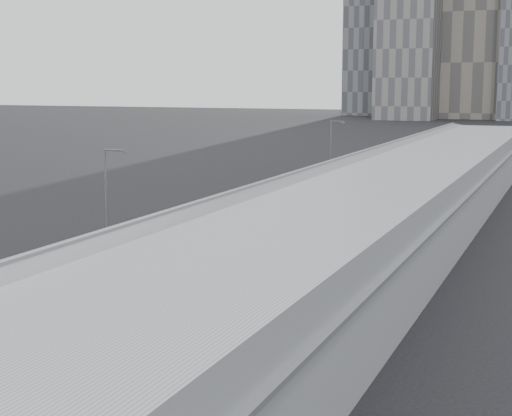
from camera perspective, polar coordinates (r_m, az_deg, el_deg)
The scene contains 17 objects.
sidewalk at distance 62.14m, azimuth 4.68°, elevation -3.88°, with size 10.00×170.00×0.12m, color gray.
lane_line at distance 66.03m, azimuth -4.04°, elevation -3.14°, with size 0.12×160.00×0.02m, color gold.
depot at distance 60.38m, azimuth 8.33°, elevation -0.98°, with size 12.45×160.40×7.20m.
bus_2 at distance 46.45m, azimuth -11.89°, elevation -6.42°, with size 3.63×14.00×4.05m.
bus_3 at distance 59.58m, azimuth -3.27°, elevation -2.82°, with size 3.74×13.88×4.01m.
bus_4 at distance 70.39m, azimuth 0.70°, elevation -0.95°, with size 4.16×13.99×4.03m.
bus_5 at distance 81.74m, azimuth 4.31°, elevation 0.41°, with size 3.54×13.65×3.95m.
bus_6 at distance 94.98m, azimuth 6.77°, elevation 1.61°, with size 4.03×13.96×4.02m.
bus_7 at distance 108.66m, azimuth 9.02°, elevation 2.50°, with size 3.29×13.98×4.06m.
tree_1 at distance 45.69m, azimuth -6.66°, elevation -4.85°, with size 2.24×2.24×4.15m.
tree_2 at distance 66.24m, azimuth 3.01°, elevation 0.12°, with size 2.33×2.33×4.85m.
tree_3 at distance 86.09m, azimuth 7.87°, elevation 2.12°, with size 1.75×1.75×4.56m.
tree_4 at distance 106.46m, azimuth 10.86°, elevation 3.21°, with size 1.33×1.33×4.11m.
street_lamp_near at distance 59.88m, azimuth -10.68°, elevation 0.57°, with size 2.04×0.22×9.15m.
street_lamp_far at distance 109.25m, azimuth 5.56°, elevation 4.40°, with size 2.04×0.22×8.84m.
shipping_container at distance 117.32m, azimuth 6.03°, elevation 2.82°, with size 2.24×5.87×2.49m, color #123B18.
suv at distance 138.33m, azimuth 9.45°, elevation 3.53°, with size 2.85×6.18×1.72m, color black.
Camera 1 is at (27.40, -2.70, 13.99)m, focal length 55.00 mm.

